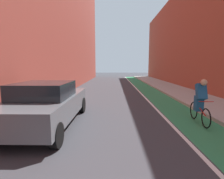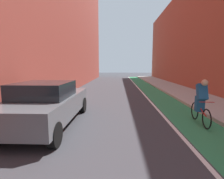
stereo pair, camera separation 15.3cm
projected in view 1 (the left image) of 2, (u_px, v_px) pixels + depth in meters
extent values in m
plane|color=#38383D|center=(117.00, 98.00, 11.38)|extent=(89.09, 89.09, 0.00)
cube|color=#2D8451|center=(152.00, 93.00, 13.32)|extent=(1.60, 40.49, 0.00)
cube|color=white|center=(141.00, 93.00, 13.33)|extent=(0.12, 40.49, 0.00)
cube|color=#A8A59E|center=(181.00, 92.00, 13.28)|extent=(2.78, 40.49, 0.14)
cube|color=#9E4C38|center=(206.00, 32.00, 14.56)|extent=(2.40, 36.49, 9.94)
cube|color=#595B60|center=(48.00, 106.00, 5.99)|extent=(1.90, 4.51, 0.70)
cube|color=black|center=(44.00, 91.00, 5.69)|extent=(1.66, 1.90, 0.55)
cylinder|color=black|center=(44.00, 105.00, 7.74)|extent=(0.22, 0.66, 0.66)
cylinder|color=black|center=(82.00, 105.00, 7.71)|extent=(0.22, 0.66, 0.66)
cylinder|color=black|center=(56.00, 135.00, 4.34)|extent=(0.22, 0.66, 0.66)
torus|color=black|center=(206.00, 118.00, 5.74)|extent=(0.08, 0.67, 0.67)
torus|color=black|center=(194.00, 110.00, 6.77)|extent=(0.08, 0.67, 0.67)
cylinder|color=red|center=(200.00, 108.00, 6.23)|extent=(0.10, 0.96, 0.33)
cylinder|color=red|center=(198.00, 105.00, 6.40)|extent=(0.04, 0.12, 0.55)
cylinder|color=red|center=(206.00, 102.00, 5.74)|extent=(0.48, 0.05, 0.02)
cube|color=#1E598C|center=(199.00, 103.00, 6.31)|extent=(0.29, 0.26, 0.56)
cube|color=#1E598C|center=(201.00, 92.00, 6.12)|extent=(0.34, 0.42, 0.60)
sphere|color=tan|center=(204.00, 82.00, 5.92)|extent=(0.22, 0.22, 0.22)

